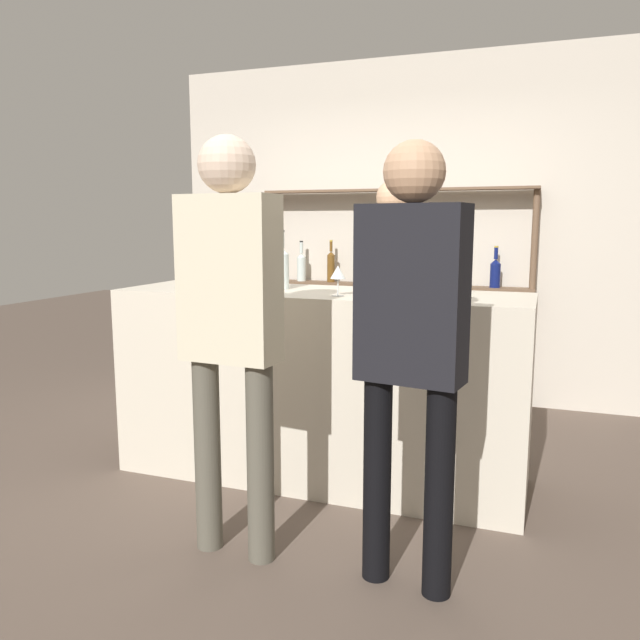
{
  "coord_description": "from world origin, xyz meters",
  "views": [
    {
      "loc": [
        1.2,
        -3.28,
        1.47
      ],
      "look_at": [
        0.0,
        0.0,
        0.93
      ],
      "focal_mm": 35.0,
      "sensor_mm": 36.0,
      "label": 1
    }
  ],
  "objects_px": {
    "counter_bottle_2": "(264,267)",
    "customer_right": "(411,330)",
    "counter_bottle_1": "(426,270)",
    "server_behind_counter": "(392,283)",
    "cork_jar": "(228,279)",
    "counter_bottle_5": "(204,263)",
    "wine_glass": "(338,273)",
    "customer_center": "(230,312)",
    "counter_bottle_0": "(282,267)",
    "counter_bottle_3": "(453,269)",
    "counter_bottle_4": "(256,262)"
  },
  "relations": [
    {
      "from": "counter_bottle_2",
      "to": "customer_right",
      "type": "xyz_separation_m",
      "value": [
        1.03,
        -0.88,
        -0.16
      ]
    },
    {
      "from": "counter_bottle_1",
      "to": "server_behind_counter",
      "type": "relative_size",
      "value": 0.18
    },
    {
      "from": "cork_jar",
      "to": "customer_right",
      "type": "xyz_separation_m",
      "value": [
        1.18,
        -0.72,
        -0.1
      ]
    },
    {
      "from": "server_behind_counter",
      "to": "counter_bottle_2",
      "type": "bearing_deg",
      "value": -22.3
    },
    {
      "from": "counter_bottle_5",
      "to": "server_behind_counter",
      "type": "bearing_deg",
      "value": 41.95
    },
    {
      "from": "counter_bottle_1",
      "to": "wine_glass",
      "type": "relative_size",
      "value": 1.96
    },
    {
      "from": "counter_bottle_2",
      "to": "counter_bottle_1",
      "type": "bearing_deg",
      "value": 17.94
    },
    {
      "from": "counter_bottle_5",
      "to": "server_behind_counter",
      "type": "distance_m",
      "value": 1.31
    },
    {
      "from": "wine_glass",
      "to": "customer_center",
      "type": "distance_m",
      "value": 0.81
    },
    {
      "from": "counter_bottle_0",
      "to": "customer_center",
      "type": "relative_size",
      "value": 0.19
    },
    {
      "from": "counter_bottle_0",
      "to": "customer_right",
      "type": "xyz_separation_m",
      "value": [
        0.97,
        -0.98,
        -0.15
      ]
    },
    {
      "from": "counter_bottle_3",
      "to": "cork_jar",
      "type": "distance_m",
      "value": 1.25
    },
    {
      "from": "customer_center",
      "to": "counter_bottle_2",
      "type": "bearing_deg",
      "value": 19.69
    },
    {
      "from": "counter_bottle_2",
      "to": "server_behind_counter",
      "type": "distance_m",
      "value": 1.11
    },
    {
      "from": "wine_glass",
      "to": "customer_right",
      "type": "bearing_deg",
      "value": -54.2
    },
    {
      "from": "server_behind_counter",
      "to": "cork_jar",
      "type": "bearing_deg",
      "value": -24.65
    },
    {
      "from": "customer_center",
      "to": "counter_bottle_0",
      "type": "bearing_deg",
      "value": 14.56
    },
    {
      "from": "counter_bottle_3",
      "to": "counter_bottle_5",
      "type": "height_order",
      "value": "counter_bottle_5"
    },
    {
      "from": "counter_bottle_0",
      "to": "counter_bottle_2",
      "type": "relative_size",
      "value": 0.98
    },
    {
      "from": "counter_bottle_1",
      "to": "counter_bottle_5",
      "type": "distance_m",
      "value": 1.34
    },
    {
      "from": "customer_center",
      "to": "counter_bottle_3",
      "type": "bearing_deg",
      "value": -29.45
    },
    {
      "from": "server_behind_counter",
      "to": "customer_right",
      "type": "xyz_separation_m",
      "value": [
        0.52,
        -1.85,
        0.01
      ]
    },
    {
      "from": "counter_bottle_2",
      "to": "customer_right",
      "type": "height_order",
      "value": "customer_right"
    },
    {
      "from": "counter_bottle_0",
      "to": "customer_right",
      "type": "relative_size",
      "value": 0.19
    },
    {
      "from": "counter_bottle_3",
      "to": "customer_right",
      "type": "bearing_deg",
      "value": -89.42
    },
    {
      "from": "cork_jar",
      "to": "customer_center",
      "type": "bearing_deg",
      "value": -61.2
    },
    {
      "from": "counter_bottle_4",
      "to": "customer_center",
      "type": "xyz_separation_m",
      "value": [
        0.41,
        -1.11,
        -0.14
      ]
    },
    {
      "from": "counter_bottle_0",
      "to": "customer_right",
      "type": "distance_m",
      "value": 1.39
    },
    {
      "from": "counter_bottle_1",
      "to": "customer_right",
      "type": "relative_size",
      "value": 0.18
    },
    {
      "from": "counter_bottle_4",
      "to": "customer_right",
      "type": "bearing_deg",
      "value": -42.77
    },
    {
      "from": "counter_bottle_0",
      "to": "counter_bottle_5",
      "type": "distance_m",
      "value": 0.52
    },
    {
      "from": "counter_bottle_0",
      "to": "counter_bottle_1",
      "type": "bearing_deg",
      "value": 12.72
    },
    {
      "from": "counter_bottle_3",
      "to": "customer_right",
      "type": "height_order",
      "value": "customer_right"
    },
    {
      "from": "counter_bottle_1",
      "to": "counter_bottle_0",
      "type": "bearing_deg",
      "value": -167.28
    },
    {
      "from": "counter_bottle_4",
      "to": "counter_bottle_1",
      "type": "bearing_deg",
      "value": 3.66
    },
    {
      "from": "counter_bottle_2",
      "to": "server_behind_counter",
      "type": "height_order",
      "value": "server_behind_counter"
    },
    {
      "from": "counter_bottle_5",
      "to": "counter_bottle_0",
      "type": "bearing_deg",
      "value": -0.63
    },
    {
      "from": "wine_glass",
      "to": "customer_right",
      "type": "distance_m",
      "value": 0.95
    },
    {
      "from": "cork_jar",
      "to": "server_behind_counter",
      "type": "bearing_deg",
      "value": 59.94
    },
    {
      "from": "counter_bottle_4",
      "to": "wine_glass",
      "type": "relative_size",
      "value": 2.36
    },
    {
      "from": "server_behind_counter",
      "to": "counter_bottle_1",
      "type": "bearing_deg",
      "value": 33.22
    },
    {
      "from": "wine_glass",
      "to": "cork_jar",
      "type": "xyz_separation_m",
      "value": [
        -0.63,
        -0.04,
        -0.05
      ]
    },
    {
      "from": "counter_bottle_0",
      "to": "counter_bottle_3",
      "type": "distance_m",
      "value": 0.97
    },
    {
      "from": "cork_jar",
      "to": "server_behind_counter",
      "type": "xyz_separation_m",
      "value": [
        0.66,
        1.13,
        -0.11
      ]
    },
    {
      "from": "counter_bottle_2",
      "to": "server_behind_counter",
      "type": "bearing_deg",
      "value": 62.29
    },
    {
      "from": "counter_bottle_5",
      "to": "customer_center",
      "type": "relative_size",
      "value": 0.2
    },
    {
      "from": "wine_glass",
      "to": "counter_bottle_1",
      "type": "bearing_deg",
      "value": 45.73
    },
    {
      "from": "customer_right",
      "to": "wine_glass",
      "type": "bearing_deg",
      "value": 44.55
    },
    {
      "from": "counter_bottle_4",
      "to": "cork_jar",
      "type": "relative_size",
      "value": 2.47
    },
    {
      "from": "counter_bottle_5",
      "to": "cork_jar",
      "type": "relative_size",
      "value": 2.38
    }
  ]
}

